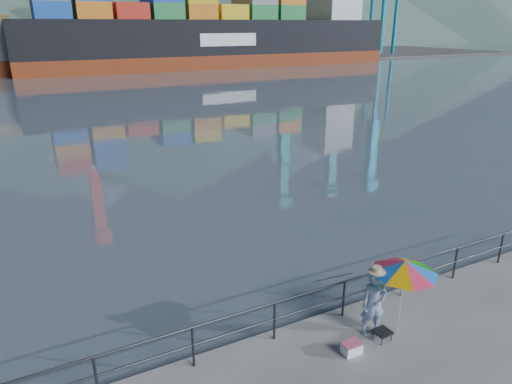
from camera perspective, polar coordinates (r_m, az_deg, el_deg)
harbor_water at (r=136.33m, az=-25.82°, el=15.46°), size 500.00×280.00×0.00m
far_dock at (r=100.48m, az=-18.93°, el=15.28°), size 200.00×40.00×0.40m
guardrail at (r=11.47m, az=6.82°, el=-14.28°), size 22.00×0.06×1.03m
container_stacks at (r=108.51m, az=-4.10°, el=18.03°), size 58.00×8.40×7.80m
fisherman at (r=11.36m, az=14.48°, el=-13.36°), size 0.70×0.55×1.67m
beach_umbrella at (r=11.17m, az=18.12°, el=-8.93°), size 1.91×1.91×1.90m
folding_stool at (r=11.62m, az=15.51°, el=-16.85°), size 0.39×0.39×0.24m
cooler_bag at (r=11.08m, az=11.86°, el=-18.60°), size 0.43×0.29×0.25m
fishing_rod at (r=12.51m, az=9.17°, el=-14.07°), size 0.09×1.64×1.16m
container_ship at (r=85.03m, az=-3.95°, el=19.46°), size 65.32×10.89×18.10m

